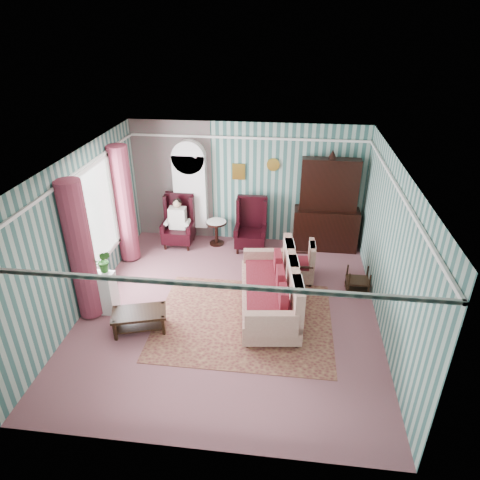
# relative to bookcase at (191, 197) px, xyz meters

# --- Properties ---
(floor) EXTENTS (6.00, 6.00, 0.00)m
(floor) POSITION_rel_bookcase_xyz_m (1.35, -2.84, -1.12)
(floor) COLOR #90545A
(floor) RESTS_ON ground
(room_shell) EXTENTS (5.53, 6.02, 2.91)m
(room_shell) POSITION_rel_bookcase_xyz_m (0.73, -2.66, 0.89)
(room_shell) COLOR #36625C
(room_shell) RESTS_ON ground
(bookcase) EXTENTS (0.80, 0.28, 2.24)m
(bookcase) POSITION_rel_bookcase_xyz_m (0.00, 0.00, 0.00)
(bookcase) COLOR silver
(bookcase) RESTS_ON floor
(dresser_hutch) EXTENTS (1.50, 0.56, 2.36)m
(dresser_hutch) POSITION_rel_bookcase_xyz_m (3.25, -0.12, 0.06)
(dresser_hutch) COLOR black
(dresser_hutch) RESTS_ON floor
(wingback_left) EXTENTS (0.76, 0.80, 1.25)m
(wingback_left) POSITION_rel_bookcase_xyz_m (-0.25, -0.39, -0.50)
(wingback_left) COLOR black
(wingback_left) RESTS_ON floor
(wingback_right) EXTENTS (0.76, 0.80, 1.25)m
(wingback_right) POSITION_rel_bookcase_xyz_m (1.50, -0.39, -0.50)
(wingback_right) COLOR black
(wingback_right) RESTS_ON floor
(seated_woman) EXTENTS (0.44, 0.40, 1.18)m
(seated_woman) POSITION_rel_bookcase_xyz_m (-0.25, -0.39, -0.53)
(seated_woman) COLOR white
(seated_woman) RESTS_ON floor
(round_side_table) EXTENTS (0.50, 0.50, 0.60)m
(round_side_table) POSITION_rel_bookcase_xyz_m (0.65, -0.24, -0.82)
(round_side_table) COLOR black
(round_side_table) RESTS_ON floor
(nest_table) EXTENTS (0.45, 0.38, 0.54)m
(nest_table) POSITION_rel_bookcase_xyz_m (3.82, -1.94, -0.85)
(nest_table) COLOR black
(nest_table) RESTS_ON floor
(plant_stand) EXTENTS (0.55, 0.35, 0.80)m
(plant_stand) POSITION_rel_bookcase_xyz_m (-1.05, -3.14, -0.72)
(plant_stand) COLOR silver
(plant_stand) RESTS_ON floor
(rug) EXTENTS (3.20, 2.60, 0.01)m
(rug) POSITION_rel_bookcase_xyz_m (1.65, -3.14, -1.11)
(rug) COLOR #4D191C
(rug) RESTS_ON floor
(sofa) EXTENTS (1.32, 2.36, 0.98)m
(sofa) POSITION_rel_bookcase_xyz_m (2.08, -2.80, -0.63)
(sofa) COLOR beige
(sofa) RESTS_ON floor
(floral_armchair) EXTENTS (0.85, 0.73, 1.08)m
(floral_armchair) POSITION_rel_bookcase_xyz_m (2.62, -1.61, -0.58)
(floral_armchair) COLOR #B6A98D
(floral_armchair) RESTS_ON floor
(coffee_table) EXTENTS (1.04, 0.75, 0.40)m
(coffee_table) POSITION_rel_bookcase_xyz_m (-0.15, -3.62, -0.92)
(coffee_table) COLOR black
(coffee_table) RESTS_ON floor
(potted_plant_a) EXTENTS (0.45, 0.41, 0.43)m
(potted_plant_a) POSITION_rel_bookcase_xyz_m (-1.11, -3.21, -0.10)
(potted_plant_a) COLOR #174C18
(potted_plant_a) RESTS_ON plant_stand
(potted_plant_b) EXTENTS (0.25, 0.20, 0.45)m
(potted_plant_b) POSITION_rel_bookcase_xyz_m (-0.93, -3.03, -0.10)
(potted_plant_b) COLOR #28571B
(potted_plant_b) RESTS_ON plant_stand
(potted_plant_c) EXTENTS (0.27, 0.27, 0.42)m
(potted_plant_c) POSITION_rel_bookcase_xyz_m (-1.17, -3.13, -0.11)
(potted_plant_c) COLOR #1F4B17
(potted_plant_c) RESTS_ON plant_stand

